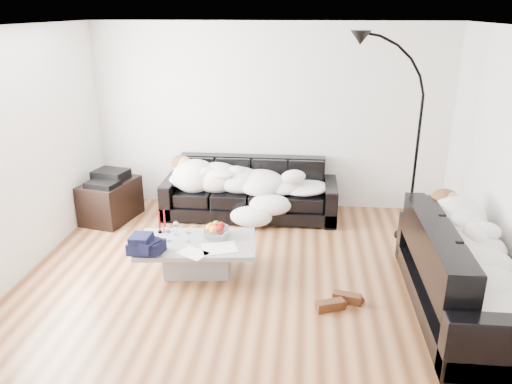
# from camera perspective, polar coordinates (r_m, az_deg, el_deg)

# --- Properties ---
(ground) EXTENTS (5.00, 5.00, 0.00)m
(ground) POSITION_cam_1_polar(r_m,az_deg,el_deg) (5.46, -0.32, -9.99)
(ground) COLOR brown
(ground) RESTS_ON ground
(wall_back) EXTENTS (5.00, 0.02, 2.60)m
(wall_back) POSITION_cam_1_polar(r_m,az_deg,el_deg) (7.11, 1.59, 8.48)
(wall_back) COLOR silver
(wall_back) RESTS_ON ground
(wall_left) EXTENTS (0.02, 4.50, 2.60)m
(wall_left) POSITION_cam_1_polar(r_m,az_deg,el_deg) (5.75, -26.00, 3.57)
(wall_left) COLOR silver
(wall_left) RESTS_ON ground
(ceiling) EXTENTS (5.00, 5.00, 0.00)m
(ceiling) POSITION_cam_1_polar(r_m,az_deg,el_deg) (4.72, -0.38, 18.42)
(ceiling) COLOR white
(ceiling) RESTS_ON ground
(sofa_back) EXTENTS (2.39, 0.83, 0.78)m
(sofa_back) POSITION_cam_1_polar(r_m,az_deg,el_deg) (6.92, -0.72, 0.33)
(sofa_back) COLOR black
(sofa_back) RESTS_ON ground
(sofa_right) EXTENTS (0.93, 2.16, 0.88)m
(sofa_right) POSITION_cam_1_polar(r_m,az_deg,el_deg) (5.14, 23.06, -8.26)
(sofa_right) COLOR black
(sofa_right) RESTS_ON ground
(sleeper_back) EXTENTS (2.03, 0.70, 0.41)m
(sleeper_back) POSITION_cam_1_polar(r_m,az_deg,el_deg) (6.80, -0.77, 2.02)
(sleeper_back) COLOR white
(sleeper_back) RESTS_ON sofa_back
(sleeper_right) EXTENTS (0.78, 1.85, 0.45)m
(sleeper_right) POSITION_cam_1_polar(r_m,az_deg,el_deg) (5.05, 23.38, -6.17)
(sleeper_right) COLOR white
(sleeper_right) RESTS_ON sofa_right
(teal_cushion) EXTENTS (0.42, 0.38, 0.20)m
(teal_cushion) POSITION_cam_1_polar(r_m,az_deg,el_deg) (5.59, 20.99, -2.47)
(teal_cushion) COLOR #0A483B
(teal_cushion) RESTS_ON sofa_right
(coffee_table) EXTENTS (1.34, 0.88, 0.37)m
(coffee_table) POSITION_cam_1_polar(r_m,az_deg,el_deg) (5.56, -6.73, -7.40)
(coffee_table) COLOR #939699
(coffee_table) RESTS_ON ground
(fruit_bowl) EXTENTS (0.35, 0.35, 0.18)m
(fruit_bowl) POSITION_cam_1_polar(r_m,az_deg,el_deg) (5.54, -4.54, -4.29)
(fruit_bowl) COLOR white
(fruit_bowl) RESTS_ON coffee_table
(wine_glass_a) EXTENTS (0.09, 0.09, 0.16)m
(wine_glass_a) POSITION_cam_1_polar(r_m,az_deg,el_deg) (5.64, -9.11, -4.12)
(wine_glass_a) COLOR white
(wine_glass_a) RESTS_ON coffee_table
(wine_glass_b) EXTENTS (0.08, 0.08, 0.17)m
(wine_glass_b) POSITION_cam_1_polar(r_m,az_deg,el_deg) (5.50, -10.02, -4.76)
(wine_glass_b) COLOR white
(wine_glass_b) RESTS_ON coffee_table
(wine_glass_c) EXTENTS (0.09, 0.09, 0.16)m
(wine_glass_c) POSITION_cam_1_polar(r_m,az_deg,el_deg) (5.45, -7.75, -4.91)
(wine_glass_c) COLOR white
(wine_glass_c) RESTS_ON coffee_table
(candle_left) EXTENTS (0.05, 0.05, 0.26)m
(candle_left) POSITION_cam_1_polar(r_m,az_deg,el_deg) (5.70, -10.99, -3.42)
(candle_left) COLOR maroon
(candle_left) RESTS_ON coffee_table
(candle_right) EXTENTS (0.06, 0.06, 0.26)m
(candle_right) POSITION_cam_1_polar(r_m,az_deg,el_deg) (5.73, -10.40, -3.28)
(candle_right) COLOR maroon
(candle_right) RESTS_ON coffee_table
(newspaper_a) EXTENTS (0.43, 0.38, 0.01)m
(newspaper_a) POSITION_cam_1_polar(r_m,az_deg,el_deg) (5.31, -4.20, -6.38)
(newspaper_a) COLOR silver
(newspaper_a) RESTS_ON coffee_table
(newspaper_b) EXTENTS (0.36, 0.33, 0.01)m
(newspaper_b) POSITION_cam_1_polar(r_m,az_deg,el_deg) (5.23, -7.19, -6.92)
(newspaper_b) COLOR silver
(newspaper_b) RESTS_ON coffee_table
(navy_jacket) EXTENTS (0.39, 0.34, 0.18)m
(navy_jacket) POSITION_cam_1_polar(r_m,az_deg,el_deg) (5.27, -12.67, -5.11)
(navy_jacket) COLOR black
(navy_jacket) RESTS_ON coffee_table
(shoes) EXTENTS (0.52, 0.41, 0.11)m
(shoes) POSITION_cam_1_polar(r_m,az_deg,el_deg) (5.07, 9.38, -12.23)
(shoes) COLOR #472311
(shoes) RESTS_ON ground
(av_cabinet) EXTENTS (0.72, 0.90, 0.55)m
(av_cabinet) POSITION_cam_1_polar(r_m,az_deg,el_deg) (7.13, -16.28, -0.93)
(av_cabinet) COLOR black
(av_cabinet) RESTS_ON ground
(stereo) EXTENTS (0.51, 0.43, 0.13)m
(stereo) POSITION_cam_1_polar(r_m,az_deg,el_deg) (7.02, -16.54, 1.65)
(stereo) COLOR black
(stereo) RESTS_ON av_cabinet
(floor_lamp) EXTENTS (0.87, 0.58, 2.22)m
(floor_lamp) POSITION_cam_1_polar(r_m,az_deg,el_deg) (6.33, 17.87, 4.23)
(floor_lamp) COLOR black
(floor_lamp) RESTS_ON ground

